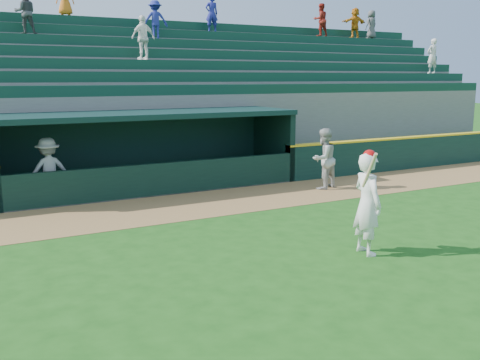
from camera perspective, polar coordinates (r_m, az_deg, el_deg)
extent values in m
plane|color=#1A4B12|center=(10.76, 4.07, -8.24)|extent=(120.00, 120.00, 0.00)
cube|color=olive|center=(14.96, -5.99, -2.77)|extent=(40.00, 3.00, 0.01)
cube|color=black|center=(23.47, 21.15, 2.99)|extent=(15.50, 0.30, 1.20)
cube|color=yellow|center=(23.40, 21.25, 4.52)|extent=(15.50, 0.32, 0.06)
imported|color=#ABABA5|center=(17.24, 8.90, 2.24)|extent=(1.10, 0.95, 1.94)
imported|color=#ACACA7|center=(16.14, -19.74, 0.98)|extent=(1.27, 0.83, 1.85)
cube|color=slate|center=(17.52, -9.47, -0.80)|extent=(9.00, 2.60, 0.04)
cube|color=black|center=(19.28, 3.49, 3.79)|extent=(0.20, 2.60, 2.30)
cube|color=black|center=(18.56, -10.88, 3.34)|extent=(9.40, 0.20, 2.30)
cube|color=black|center=(17.21, -9.71, 6.92)|extent=(9.40, 2.80, 0.16)
cube|color=black|center=(16.30, -8.13, 0.09)|extent=(9.00, 0.16, 1.00)
cube|color=brown|center=(18.23, -10.30, 0.36)|extent=(8.40, 0.45, 0.10)
cube|color=slate|center=(19.02, -11.39, 4.43)|extent=(34.00, 0.85, 2.91)
cube|color=#0F3828|center=(18.80, -11.47, 9.35)|extent=(34.00, 0.60, 0.36)
cube|color=slate|center=(19.81, -12.13, 5.30)|extent=(34.00, 0.85, 3.36)
cube|color=#0F3828|center=(19.61, -12.25, 10.69)|extent=(34.00, 0.60, 0.36)
cube|color=slate|center=(20.61, -12.82, 6.11)|extent=(34.00, 0.85, 3.81)
cube|color=#0F3828|center=(20.43, -12.98, 11.92)|extent=(34.00, 0.60, 0.36)
cube|color=slate|center=(21.41, -13.46, 6.85)|extent=(34.00, 0.85, 4.26)
cube|color=#0F3828|center=(21.27, -13.66, 13.05)|extent=(34.00, 0.60, 0.36)
cube|color=slate|center=(22.22, -14.06, 7.54)|extent=(34.00, 0.85, 4.71)
cube|color=#0F3828|center=(22.11, -14.29, 14.10)|extent=(34.00, 0.60, 0.36)
cube|color=slate|center=(23.03, -14.61, 8.19)|extent=(34.00, 0.85, 5.16)
cube|color=#0F3828|center=(22.97, -14.88, 15.07)|extent=(34.00, 0.60, 0.36)
cube|color=slate|center=(23.85, -15.13, 8.78)|extent=(34.00, 0.85, 5.61)
cube|color=#0F3828|center=(23.83, -15.43, 15.96)|extent=(34.00, 0.60, 0.36)
cube|color=slate|center=(24.41, -15.45, 8.81)|extent=(34.50, 0.30, 5.61)
imported|color=white|center=(20.80, -10.28, 14.71)|extent=(1.00, 0.58, 1.61)
imported|color=navy|center=(24.77, -3.04, 17.31)|extent=(0.62, 0.45, 1.57)
imported|color=#444444|center=(21.69, -21.94, 16.26)|extent=(0.79, 0.63, 1.54)
imported|color=orange|center=(29.15, 12.15, 16.06)|extent=(1.43, 0.56, 1.51)
imported|color=silver|center=(27.96, 19.83, 12.33)|extent=(0.60, 0.40, 1.64)
imported|color=maroon|center=(27.81, 8.58, 16.52)|extent=(0.80, 0.64, 1.59)
imported|color=navy|center=(22.83, -9.02, 16.54)|extent=(1.09, 0.79, 1.51)
imported|color=#4D4D4D|center=(29.87, 13.84, 15.81)|extent=(0.78, 0.57, 1.46)
imported|color=white|center=(11.00, 13.42, -2.50)|extent=(0.56, 0.79, 2.06)
sphere|color=#BD0B0A|center=(10.83, 13.64, 2.45)|extent=(0.27, 0.27, 0.27)
cylinder|color=#D0B285|center=(10.58, 13.65, 1.00)|extent=(0.20, 0.51, 0.76)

